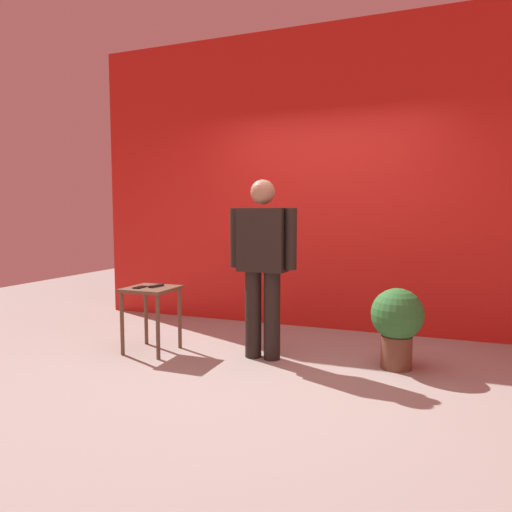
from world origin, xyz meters
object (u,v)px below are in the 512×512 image
standing_person (263,259)px  cell_phone (140,287)px  potted_plant (397,321)px  tv_remote (156,286)px  side_table (151,300)px

standing_person → cell_phone: (-1.14, -0.24, -0.28)m
cell_phone → potted_plant: size_ratio=0.21×
tv_remote → potted_plant: 2.22m
standing_person → cell_phone: bearing=-168.0°
tv_remote → potted_plant: size_ratio=0.25×
side_table → tv_remote: bearing=51.5°
cell_phone → side_table: bearing=37.6°
standing_person → potted_plant: 1.27m
cell_phone → standing_person: bearing=13.1°
cell_phone → tv_remote: (0.11, 0.10, 0.01)m
standing_person → side_table: 1.15m
standing_person → side_table: standing_person is taller
side_table → tv_remote: tv_remote is taller
side_table → cell_phone: size_ratio=4.30×
cell_phone → potted_plant: bearing=10.5°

